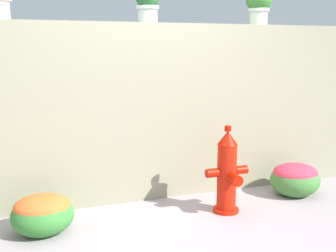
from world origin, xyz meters
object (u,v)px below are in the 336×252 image
Objects in this scene: flower_bush_right at (43,212)px; potted_plant_2 at (148,0)px; potted_plant_3 at (259,0)px; flower_bush_left at (295,178)px; fire_hydrant at (227,174)px.

potted_plant_2 is at bearing 27.80° from flower_bush_right.
potted_plant_3 reaches higher than potted_plant_2.
potted_plant_3 is at bearing 0.47° from potted_plant_2.
potted_plant_3 is 0.78× the size of flower_bush_left.
potted_plant_2 is at bearing 160.62° from flower_bush_left.
potted_plant_3 is 1.94m from fire_hydrant.
flower_bush_left is at bearing -69.09° from potted_plant_3.
fire_hydrant is at bearing -51.24° from potted_plant_2.
flower_bush_left reaches higher than flower_bush_right.
fire_hydrant reaches higher than flower_bush_right.
flower_bush_left is at bearing 1.71° from flower_bush_right.
potted_plant_2 is 0.69× the size of flower_bush_left.
flower_bush_left is at bearing 11.10° from fire_hydrant.
flower_bush_left is (1.46, -0.51, -1.82)m from potted_plant_2.
potted_plant_3 is 0.80× the size of flower_bush_right.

